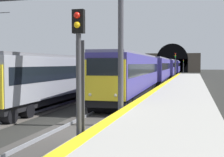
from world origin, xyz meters
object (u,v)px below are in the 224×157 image
at_px(train_adjacent_platform, 116,71).
at_px(overhead_signal_gantry, 42,17).
at_px(train_main_approaching, 164,68).
at_px(railway_signal_far, 183,65).
at_px(railway_signal_near, 79,74).
at_px(railway_signal_mid, 175,64).

relative_size(train_adjacent_platform, overhead_signal_gantry, 6.28).
bearing_deg(train_main_approaching, railway_signal_far, 176.44).
bearing_deg(railway_signal_near, overhead_signal_gantry, -143.56).
bearing_deg(railway_signal_near, railway_signal_mid, -180.00).
relative_size(train_main_approaching, overhead_signal_gantry, 8.75).
relative_size(railway_signal_near, overhead_signal_gantry, 0.55).
bearing_deg(train_main_approaching, overhead_signal_gantry, -4.81).
xyz_separation_m(train_adjacent_platform, overhead_signal_gantry, (-26.24, -2.52, 3.53)).
height_order(train_adjacent_platform, railway_signal_near, railway_signal_near).
relative_size(railway_signal_near, railway_signal_far, 1.06).
bearing_deg(overhead_signal_gantry, railway_signal_mid, -5.58).
bearing_deg(train_main_approaching, railway_signal_near, 0.94).
xyz_separation_m(train_main_approaching, overhead_signal_gantry, (-41.47, 2.52, 3.39)).
relative_size(train_main_approaching, railway_signal_mid, 14.82).
relative_size(train_main_approaching, railway_signal_near, 15.91).
xyz_separation_m(railway_signal_near, railway_signal_mid, (51.00, 0.00, 0.30)).
bearing_deg(railway_signal_near, railway_signal_far, -180.00).
relative_size(train_adjacent_platform, railway_signal_mid, 10.63).
bearing_deg(train_adjacent_platform, railway_signal_near, 12.30).
height_order(train_main_approaching, railway_signal_far, railway_signal_far).
bearing_deg(train_main_approaching, train_adjacent_platform, -19.63).
height_order(train_adjacent_platform, overhead_signal_gantry, overhead_signal_gantry).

